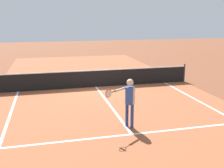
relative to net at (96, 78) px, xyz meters
name	(u,v)px	position (x,y,z in m)	size (l,w,h in m)	color
ground_plane	(96,87)	(0.00, 0.00, -0.49)	(60.00, 60.00, 0.00)	brown
court_surface_inbounds	(96,87)	(0.00, 0.00, -0.49)	(10.62, 24.40, 0.00)	#9E5433
line_sideline_left	(1,142)	(-4.11, -5.95, -0.49)	(0.10, 11.89, 0.01)	white
line_service_near	(132,134)	(0.00, -6.40, -0.49)	(8.22, 0.10, 0.01)	white
line_center_service	(109,104)	(0.00, -3.20, -0.49)	(0.10, 6.40, 0.01)	white
net	(96,78)	(0.00, 0.00, 0.00)	(10.80, 0.09, 1.07)	#33383D
player_near	(129,98)	(0.08, -5.80, 0.59)	(1.13, 0.69, 1.73)	navy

